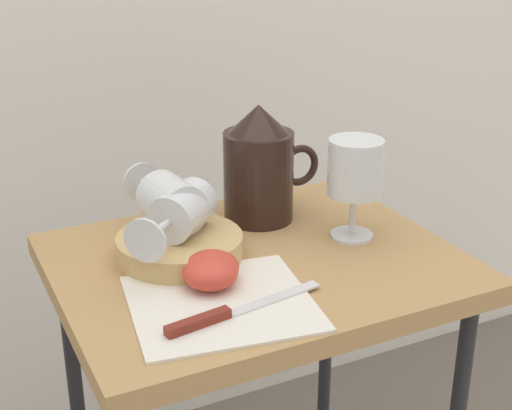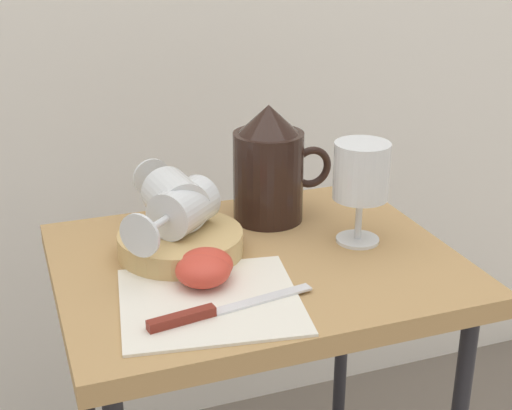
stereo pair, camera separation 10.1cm
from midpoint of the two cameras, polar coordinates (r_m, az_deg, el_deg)
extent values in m
cube|color=silver|center=(1.49, -5.73, 13.75)|extent=(2.40, 0.03, 1.86)
cube|color=#AD8451|center=(1.05, 2.76, -4.88)|extent=(0.56, 0.44, 0.03)
cylinder|color=black|center=(1.45, 8.61, -12.36)|extent=(0.02, 0.02, 0.65)
cube|color=silver|center=(0.92, -0.46, -7.53)|extent=(0.25, 0.24, 0.00)
cylinder|color=tan|center=(1.04, -3.11, -3.07)|extent=(0.18, 0.18, 0.03)
cylinder|color=black|center=(1.14, 3.48, 2.16)|extent=(0.11, 0.11, 0.14)
cylinder|color=#D1661E|center=(1.15, 3.45, 0.83)|extent=(0.10, 0.10, 0.08)
cone|color=black|center=(1.11, 3.59, 6.65)|extent=(0.09, 0.09, 0.04)
torus|color=black|center=(1.17, 6.78, 2.89)|extent=(0.07, 0.01, 0.07)
cylinder|color=silver|center=(1.11, 10.43, -2.67)|extent=(0.06, 0.06, 0.00)
cylinder|color=silver|center=(1.09, 10.55, -1.02)|extent=(0.01, 0.01, 0.06)
cylinder|color=silver|center=(1.07, 10.82, 2.62)|extent=(0.08, 0.08, 0.08)
cylinder|color=#D1661E|center=(1.07, 10.75, 1.70)|extent=(0.07, 0.07, 0.04)
cylinder|color=silver|center=(1.04, -3.58, 0.35)|extent=(0.08, 0.09, 0.07)
cylinder|color=silver|center=(1.11, -5.00, 1.58)|extent=(0.02, 0.06, 0.01)
cylinder|color=silver|center=(1.13, -5.58, 2.09)|extent=(0.06, 0.01, 0.06)
cylinder|color=silver|center=(1.03, -2.83, -0.24)|extent=(0.11, 0.11, 0.07)
cylinder|color=silver|center=(0.97, -5.01, -1.73)|extent=(0.05, 0.05, 0.01)
cylinder|color=silver|center=(0.94, -6.03, -2.43)|extent=(0.04, 0.05, 0.06)
ellipsoid|color=#CC3D2D|center=(0.95, -1.11, -5.16)|extent=(0.07, 0.07, 0.04)
ellipsoid|color=#CC3D2D|center=(0.96, -0.94, -4.74)|extent=(0.07, 0.07, 0.04)
cube|color=silver|center=(0.92, 3.71, -7.39)|extent=(0.14, 0.04, 0.00)
cube|color=maroon|center=(0.87, -2.49, -8.87)|extent=(0.09, 0.03, 0.01)
camera|label=1|loc=(0.05, -87.14, 1.16)|focal=51.51mm
camera|label=2|loc=(0.05, 92.86, -1.16)|focal=51.51mm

